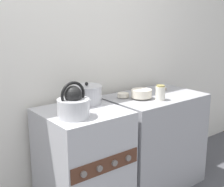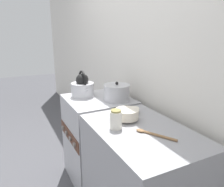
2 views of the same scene
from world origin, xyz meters
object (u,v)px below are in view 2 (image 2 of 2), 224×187
Objects in this scene: stove at (99,139)px; cooking_pot at (117,92)px; kettle at (83,87)px; small_ceramic_bowl at (133,110)px; storage_jar at (116,119)px; enamel_bowl at (127,114)px.

stove is 3.55× the size of cooking_pot.
kettle is 2.83× the size of small_ceramic_bowl.
storage_jar is (0.67, -0.16, 0.48)m from stove.
small_ceramic_bowl is 0.32m from storage_jar.
small_ceramic_bowl is (-0.10, 0.12, -0.02)m from enamel_bowl.
small_ceramic_bowl reaches higher than stove.
kettle is 0.80m from storage_jar.
storage_jar is at bearing -3.68° from kettle.
stove is 0.66m from small_ceramic_bowl.
cooking_pot reaches higher than storage_jar.
storage_jar reaches higher than small_ceramic_bowl.
kettle is at bearing -173.51° from enamel_bowl.
storage_jar reaches higher than stove.
cooking_pot is at bearing 173.75° from small_ceramic_bowl.
storage_jar is at bearing -56.21° from enamel_bowl.
enamel_bowl is (0.58, -0.02, 0.47)m from stove.
stove is at bearing -168.99° from small_ceramic_bowl.
cooking_pot is 0.47m from enamel_bowl.
enamel_bowl is (0.71, 0.08, -0.05)m from kettle.
cooking_pot is at bearing 160.81° from enamel_bowl.
enamel_bowl is 0.16m from small_ceramic_bowl.
stove is 8.86× the size of small_ceramic_bowl.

